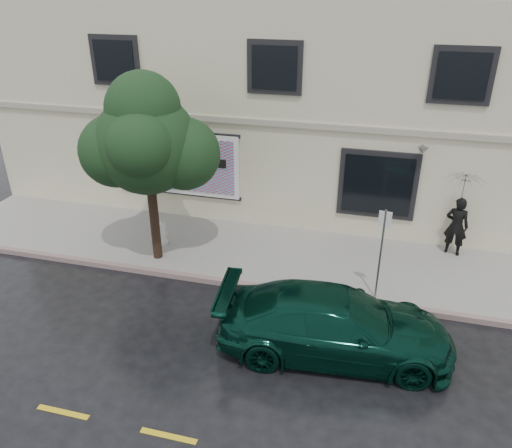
% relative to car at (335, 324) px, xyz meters
% --- Properties ---
extents(ground, '(90.00, 90.00, 0.00)m').
position_rel_car_xyz_m(ground, '(-2.64, 0.42, -0.74)').
color(ground, black).
rests_on(ground, ground).
extents(sidewalk, '(20.00, 3.50, 0.15)m').
position_rel_car_xyz_m(sidewalk, '(-2.64, 3.67, -0.67)').
color(sidewalk, gray).
rests_on(sidewalk, ground).
extents(curb, '(20.00, 0.18, 0.16)m').
position_rel_car_xyz_m(curb, '(-2.64, 1.92, -0.67)').
color(curb, gray).
rests_on(curb, ground).
extents(road_marking, '(19.00, 0.12, 0.01)m').
position_rel_car_xyz_m(road_marking, '(-2.64, -3.08, -0.74)').
color(road_marking, gold).
rests_on(road_marking, ground).
extents(building, '(20.00, 8.12, 7.00)m').
position_rel_car_xyz_m(building, '(-2.64, 9.41, 2.75)').
color(building, beige).
rests_on(building, ground).
extents(billboard, '(4.30, 0.16, 2.20)m').
position_rel_car_xyz_m(billboard, '(-5.84, 5.34, 1.31)').
color(billboard, white).
rests_on(billboard, ground).
extents(car, '(5.30, 2.72, 1.49)m').
position_rel_car_xyz_m(car, '(0.00, 0.00, 0.00)').
color(car, black).
rests_on(car, ground).
extents(pedestrian, '(0.74, 0.58, 1.79)m').
position_rel_car_xyz_m(pedestrian, '(2.91, 5.02, 0.30)').
color(pedestrian, black).
rests_on(pedestrian, sidewalk).
extents(umbrella, '(1.38, 1.38, 0.81)m').
position_rel_car_xyz_m(umbrella, '(2.91, 5.02, 1.60)').
color(umbrella, black).
rests_on(umbrella, pedestrian).
extents(street_tree, '(2.70, 2.70, 4.79)m').
position_rel_car_xyz_m(street_tree, '(-5.43, 2.62, 2.82)').
color(street_tree, '#301F15').
rests_on(street_tree, sidewalk).
extents(fire_hydrant, '(0.30, 0.28, 0.73)m').
position_rel_car_xyz_m(fire_hydrant, '(-5.62, 3.42, -0.24)').
color(fire_hydrant, silver).
rests_on(fire_hydrant, sidewalk).
extents(sign_pole, '(0.31, 0.06, 2.48)m').
position_rel_car_xyz_m(sign_pole, '(0.82, 2.12, 0.90)').
color(sign_pole, gray).
rests_on(sign_pole, sidewalk).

